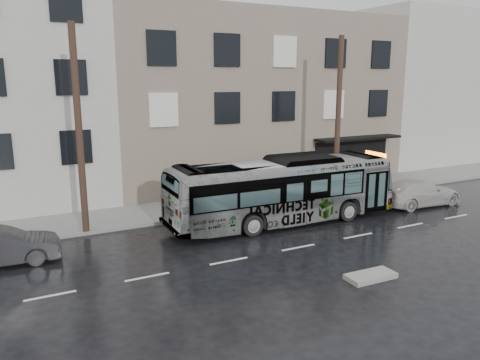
# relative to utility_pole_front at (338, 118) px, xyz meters

# --- Properties ---
(ground) EXTENTS (120.00, 120.00, 0.00)m
(ground) POSITION_rel_utility_pole_front_xyz_m (-6.50, -3.30, -4.65)
(ground) COLOR black
(ground) RESTS_ON ground
(sidewalk) EXTENTS (90.00, 3.60, 0.15)m
(sidewalk) POSITION_rel_utility_pole_front_xyz_m (-6.50, 1.60, -4.58)
(sidewalk) COLOR gray
(sidewalk) RESTS_ON ground
(building_taupe) EXTENTS (20.00, 12.00, 11.00)m
(building_taupe) POSITION_rel_utility_pole_front_xyz_m (-1.50, 9.40, 0.85)
(building_taupe) COLOR gray
(building_taupe) RESTS_ON ground
(building_filler) EXTENTS (18.00, 12.00, 12.00)m
(building_filler) POSITION_rel_utility_pole_front_xyz_m (17.50, 9.40, 1.35)
(building_filler) COLOR beige
(building_filler) RESTS_ON ground
(utility_pole_front) EXTENTS (0.30, 0.30, 9.00)m
(utility_pole_front) POSITION_rel_utility_pole_front_xyz_m (0.00, 0.00, 0.00)
(utility_pole_front) COLOR #3F291F
(utility_pole_front) RESTS_ON sidewalk
(utility_pole_rear) EXTENTS (0.30, 0.30, 9.00)m
(utility_pole_rear) POSITION_rel_utility_pole_front_xyz_m (-14.00, 0.00, 0.00)
(utility_pole_rear) COLOR #3F291F
(utility_pole_rear) RESTS_ON sidewalk
(sign_post) EXTENTS (0.06, 0.06, 2.40)m
(sign_post) POSITION_rel_utility_pole_front_xyz_m (1.10, 0.00, -3.30)
(sign_post) COLOR slate
(sign_post) RESTS_ON sidewalk
(bus) EXTENTS (11.53, 3.01, 3.19)m
(bus) POSITION_rel_utility_pole_front_xyz_m (-5.24, -2.55, -3.05)
(bus) COLOR #B2B2B2
(bus) RESTS_ON ground
(white_sedan) EXTENTS (5.03, 2.24, 1.43)m
(white_sedan) POSITION_rel_utility_pole_front_xyz_m (3.15, -3.32, -3.93)
(white_sedan) COLOR #B4B0AB
(white_sedan) RESTS_ON ground
(slush_pile) EXTENTS (1.82, 0.85, 0.18)m
(slush_pile) POSITION_rel_utility_pole_front_xyz_m (-5.99, -9.51, -4.56)
(slush_pile) COLOR #A4A09B
(slush_pile) RESTS_ON ground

